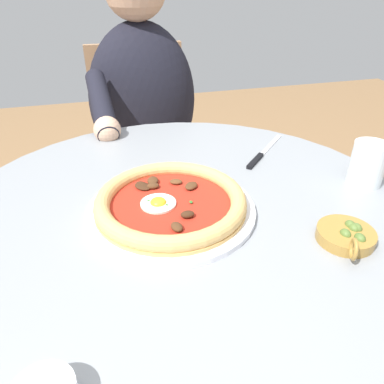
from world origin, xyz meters
TOP-DOWN VIEW (x-y plane):
  - dining_table at (0.00, 0.00)m, footprint 0.88×0.88m
  - pizza_on_plate at (0.00, -0.02)m, footprint 0.30×0.30m
  - water_glass at (0.00, 0.38)m, footprint 0.07×0.07m
  - steak_knife at (-0.17, 0.23)m, footprint 0.16×0.16m
  - olive_pan at (0.15, 0.23)m, footprint 0.11×0.09m
  - diner_person at (-0.68, 0.03)m, footprint 0.49×0.36m
  - cafe_chair_diner at (-0.81, 0.03)m, footprint 0.42×0.42m

SIDE VIEW (x-z plane):
  - diner_person at x=-0.68m, z-range -0.07..1.06m
  - cafe_chair_diner at x=-0.81m, z-range 0.10..0.95m
  - dining_table at x=0.00m, z-range 0.19..0.90m
  - steak_knife at x=-0.17m, z-range 0.71..0.72m
  - olive_pan at x=0.15m, z-range 0.70..0.74m
  - pizza_on_plate at x=0.00m, z-range 0.71..0.75m
  - water_glass at x=0.00m, z-range 0.70..0.79m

